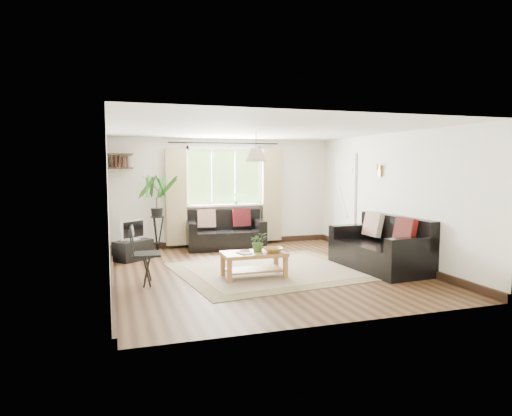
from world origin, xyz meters
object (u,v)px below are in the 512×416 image
object	(u,v)px
sofa_right	(379,244)
tv_stand	(133,250)
coffee_table	(254,265)
folding_chair	(147,255)
sofa_back	(226,231)
palm_stand	(157,213)

from	to	relation	value
sofa_right	tv_stand	world-z (taller)	sofa_right
coffee_table	folding_chair	world-z (taller)	folding_chair
sofa_back	sofa_right	xyz separation A→B (m)	(2.07, -2.75, 0.04)
sofa_back	palm_stand	xyz separation A→B (m)	(-1.45, 0.10, 0.41)
tv_stand	palm_stand	size ratio (longest dim) A/B	0.44
sofa_back	palm_stand	world-z (taller)	palm_stand
tv_stand	coffee_table	bearing A→B (deg)	-87.83
palm_stand	tv_stand	bearing A→B (deg)	-125.84
tv_stand	folding_chair	size ratio (longest dim) A/B	0.79
coffee_table	folding_chair	size ratio (longest dim) A/B	1.13
tv_stand	palm_stand	distance (m)	1.10
coffee_table	tv_stand	distance (m)	2.70
tv_stand	folding_chair	world-z (taller)	folding_chair
coffee_table	sofa_right	bearing A→B (deg)	-1.98
coffee_table	palm_stand	distance (m)	3.10
sofa_back	folding_chair	distance (m)	3.17
folding_chair	sofa_right	bearing A→B (deg)	-86.88
sofa_back	tv_stand	bearing A→B (deg)	-157.63
palm_stand	folding_chair	distance (m)	2.72
sofa_right	folding_chair	bearing A→B (deg)	-96.53
sofa_right	palm_stand	xyz separation A→B (m)	(-3.52, 2.85, 0.37)
palm_stand	folding_chair	world-z (taller)	palm_stand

